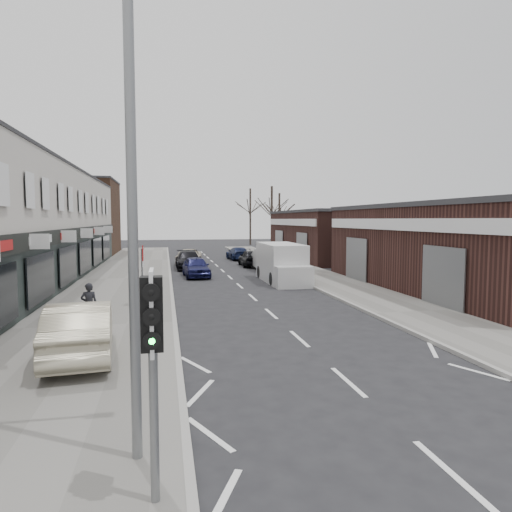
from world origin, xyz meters
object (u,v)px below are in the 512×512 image
pedestrian (89,305)px  parked_car_right_a (265,259)px  traffic_light (152,332)px  street_lamp (143,169)px  parked_car_left_a (196,267)px  warning_sign (143,258)px  parked_car_right_c (238,253)px  parked_car_left_b (188,260)px  parked_car_left_c (189,257)px  parked_car_right_b (251,258)px  white_van (282,264)px  sedan_on_pavement (80,329)px

pedestrian → parked_car_right_a: size_ratio=0.31×
traffic_light → street_lamp: bearing=95.9°
traffic_light → parked_car_left_a: size_ratio=0.77×
parked_car_left_a → warning_sign: bearing=-108.7°
street_lamp → parked_car_right_c: street_lamp is taller
street_lamp → parked_car_left_b: (2.08, 28.58, -3.93)m
warning_sign → parked_car_left_c: warning_sign is taller
parked_car_left_a → parked_car_left_b: size_ratio=0.84×
traffic_light → pedestrian: traffic_light is taller
warning_sign → parked_car_left_c: bearing=81.5°
traffic_light → parked_car_right_b: 31.65m
white_van → sedan_on_pavement: bearing=-122.8°
warning_sign → parked_car_right_b: (7.85, 16.79, -1.50)m
sedan_on_pavement → parked_car_right_c: 31.50m
parked_car_left_b → parked_car_right_c: parked_car_left_b is taller
traffic_light → parked_car_right_b: traffic_light is taller
traffic_light → sedan_on_pavement: size_ratio=0.67×
parked_car_right_a → pedestrian: bearing=60.2°
sedan_on_pavement → parked_car_left_b: (4.07, 22.87, -0.19)m
pedestrian → parked_car_left_b: (4.41, 19.15, -0.20)m
warning_sign → parked_car_right_b: bearing=64.9°
parked_car_left_b → street_lamp: bearing=-94.3°
traffic_light → parked_car_left_a: bearing=84.9°
pedestrian → parked_car_right_b: pedestrian is taller
sedan_on_pavement → parked_car_left_a: bearing=-109.6°
pedestrian → parked_car_right_c: bearing=-115.5°
white_van → parked_car_left_c: size_ratio=1.32×
parked_car_right_b → sedan_on_pavement: bearing=69.4°
sedan_on_pavement → pedestrian: 3.74m
parked_car_right_a → parked_car_right_b: 2.81m
sedan_on_pavement → pedestrian: size_ratio=3.01×
pedestrian → parked_car_left_c: (4.66, 23.08, -0.25)m
street_lamp → parked_car_left_b: street_lamp is taller
traffic_light → parked_car_right_a: (7.72, 28.07, -1.59)m
white_van → parked_car_left_a: 6.06m
sedan_on_pavement → parked_car_left_b: sedan_on_pavement is taller
parked_car_left_b → traffic_light: bearing=-93.9°
sedan_on_pavement → parked_car_right_b: sedan_on_pavement is taller
white_van → parked_car_right_b: 9.48m
parked_car_left_c → pedestrian: bearing=-96.3°
pedestrian → parked_car_right_c: 28.07m
traffic_light → parked_car_left_a: (2.20, 24.63, -1.73)m
sedan_on_pavement → parked_car_right_a: sedan_on_pavement is taller
street_lamp → parked_car_left_c: street_lamp is taller
white_van → parked_car_right_a: 6.76m
warning_sign → parked_car_left_b: (2.71, 15.78, -1.51)m
parked_car_right_b → warning_sign: bearing=65.4°
traffic_light → parked_car_left_c: (2.20, 33.73, -1.78)m
parked_car_right_b → parked_car_right_c: size_ratio=0.97×
parked_car_right_c → street_lamp: bearing=75.5°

